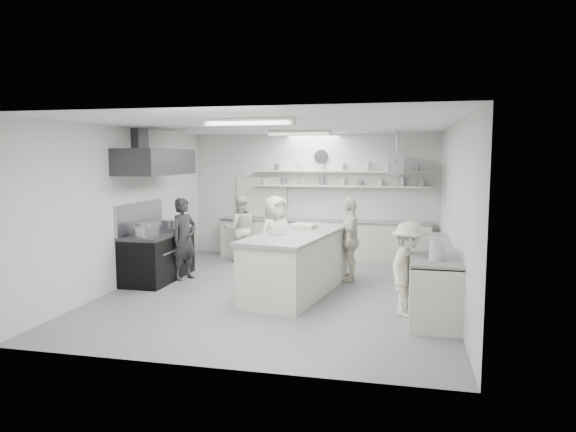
% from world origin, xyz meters
% --- Properties ---
extents(floor, '(6.00, 7.00, 0.02)m').
position_xyz_m(floor, '(0.00, 0.00, -0.01)').
color(floor, gray).
rests_on(floor, ground).
extents(ceiling, '(6.00, 7.00, 0.02)m').
position_xyz_m(ceiling, '(0.00, 0.00, 3.01)').
color(ceiling, silver).
rests_on(ceiling, wall_back).
extents(wall_back, '(6.00, 0.04, 3.00)m').
position_xyz_m(wall_back, '(0.00, 3.50, 1.50)').
color(wall_back, silver).
rests_on(wall_back, floor).
extents(wall_front, '(6.00, 0.04, 3.00)m').
position_xyz_m(wall_front, '(0.00, -3.50, 1.50)').
color(wall_front, silver).
rests_on(wall_front, floor).
extents(wall_left, '(0.04, 7.00, 3.00)m').
position_xyz_m(wall_left, '(-3.00, 0.00, 1.50)').
color(wall_left, silver).
rests_on(wall_left, floor).
extents(wall_right, '(0.04, 7.00, 3.00)m').
position_xyz_m(wall_right, '(3.00, 0.00, 1.50)').
color(wall_right, silver).
rests_on(wall_right, floor).
extents(stove, '(0.80, 1.80, 0.90)m').
position_xyz_m(stove, '(-2.60, 0.40, 0.45)').
color(stove, black).
rests_on(stove, floor).
extents(exhaust_hood, '(0.85, 2.00, 0.50)m').
position_xyz_m(exhaust_hood, '(-2.60, 0.40, 2.35)').
color(exhaust_hood, '#323337').
rests_on(exhaust_hood, wall_left).
extents(back_counter, '(5.00, 0.60, 0.92)m').
position_xyz_m(back_counter, '(0.30, 3.20, 0.46)').
color(back_counter, beige).
rests_on(back_counter, floor).
extents(shelf_lower, '(4.20, 0.26, 0.04)m').
position_xyz_m(shelf_lower, '(0.70, 3.37, 1.75)').
color(shelf_lower, beige).
rests_on(shelf_lower, wall_back).
extents(shelf_upper, '(4.20, 0.26, 0.04)m').
position_xyz_m(shelf_upper, '(0.70, 3.37, 2.10)').
color(shelf_upper, beige).
rests_on(shelf_upper, wall_back).
extents(pass_through_window, '(1.30, 0.04, 1.00)m').
position_xyz_m(pass_through_window, '(-1.30, 3.48, 1.45)').
color(pass_through_window, black).
rests_on(pass_through_window, wall_back).
extents(wall_clock, '(0.32, 0.05, 0.32)m').
position_xyz_m(wall_clock, '(0.20, 3.46, 2.45)').
color(wall_clock, white).
rests_on(wall_clock, wall_back).
extents(right_counter, '(0.74, 3.30, 0.94)m').
position_xyz_m(right_counter, '(2.65, -0.20, 0.47)').
color(right_counter, beige).
rests_on(right_counter, floor).
extents(pot_rack, '(0.30, 1.60, 0.40)m').
position_xyz_m(pot_rack, '(2.00, 2.40, 2.30)').
color(pot_rack, '#979AA3').
rests_on(pot_rack, ceiling).
extents(light_fixture_front, '(1.30, 0.25, 0.10)m').
position_xyz_m(light_fixture_front, '(0.00, -1.80, 2.94)').
color(light_fixture_front, beige).
rests_on(light_fixture_front, ceiling).
extents(light_fixture_rear, '(1.30, 0.25, 0.10)m').
position_xyz_m(light_fixture_rear, '(0.00, 1.80, 2.94)').
color(light_fixture_rear, beige).
rests_on(light_fixture_rear, ceiling).
extents(prep_island, '(1.54, 2.99, 1.05)m').
position_xyz_m(prep_island, '(0.33, 0.05, 0.53)').
color(prep_island, beige).
rests_on(prep_island, floor).
extents(stove_pot, '(0.43, 0.43, 0.28)m').
position_xyz_m(stove_pot, '(-2.60, 0.03, 1.05)').
color(stove_pot, '#979AA3').
rests_on(stove_pot, stove).
extents(cook_stove, '(0.60, 0.70, 1.63)m').
position_xyz_m(cook_stove, '(-2.09, 0.53, 0.82)').
color(cook_stove, '#252526').
rests_on(cook_stove, floor).
extents(cook_back, '(0.93, 0.84, 1.56)m').
position_xyz_m(cook_back, '(-1.54, 2.43, 0.78)').
color(cook_back, silver).
rests_on(cook_back, floor).
extents(cook_island_left, '(0.90, 0.98, 1.68)m').
position_xyz_m(cook_island_left, '(-0.31, 0.96, 0.84)').
color(cook_island_left, silver).
rests_on(cook_island_left, floor).
extents(cook_island_right, '(0.42, 0.98, 1.66)m').
position_xyz_m(cook_island_right, '(1.15, 1.12, 0.83)').
color(cook_island_right, silver).
rests_on(cook_island_right, floor).
extents(cook_right, '(0.87, 1.09, 1.48)m').
position_xyz_m(cook_right, '(2.26, -0.95, 0.74)').
color(cook_right, silver).
rests_on(cook_right, floor).
extents(bowl_island_a, '(0.32, 0.32, 0.06)m').
position_xyz_m(bowl_island_a, '(0.02, -0.29, 1.08)').
color(bowl_island_a, '#979AA3').
rests_on(bowl_island_a, prep_island).
extents(bowl_island_b, '(0.22, 0.22, 0.07)m').
position_xyz_m(bowl_island_b, '(0.31, 0.87, 1.08)').
color(bowl_island_b, beige).
rests_on(bowl_island_b, prep_island).
extents(bowl_right, '(0.26, 0.26, 0.06)m').
position_xyz_m(bowl_right, '(2.71, 0.57, 0.97)').
color(bowl_right, beige).
rests_on(bowl_right, right_counter).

